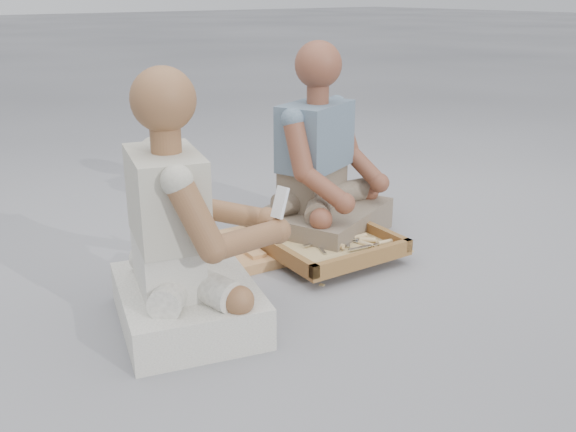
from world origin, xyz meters
TOP-DOWN VIEW (x-y plane):
  - ground at (0.00, 0.00)m, footprint 60.00×60.00m
  - carved_panel at (0.07, 0.57)m, footprint 0.72×0.52m
  - tool_tray at (0.27, 0.27)m, footprint 0.54×0.45m
  - chisel_0 at (0.33, 0.37)m, footprint 0.09×0.21m
  - chisel_1 at (0.32, 0.33)m, footprint 0.22×0.02m
  - chisel_2 at (0.42, 0.33)m, footprint 0.17×0.17m
  - chisel_3 at (0.41, 0.30)m, footprint 0.22×0.06m
  - chisel_4 at (0.25, 0.38)m, footprint 0.10×0.21m
  - chisel_5 at (0.26, 0.27)m, footprint 0.08×0.22m
  - chisel_6 at (0.40, 0.27)m, footprint 0.22×0.03m
  - chisel_7 at (0.41, 0.24)m, footprint 0.17×0.17m
  - chisel_8 at (0.39, 0.22)m, footprint 0.06×0.22m
  - chisel_9 at (0.44, 0.16)m, footprint 0.22×0.06m
  - wood_chip_0 at (0.11, 0.49)m, footprint 0.02×0.02m
  - wood_chip_1 at (0.59, 0.16)m, footprint 0.02×0.02m
  - wood_chip_2 at (-0.02, 0.38)m, footprint 0.02×0.02m
  - wood_chip_3 at (0.19, 0.27)m, footprint 0.02×0.02m
  - wood_chip_4 at (0.08, 0.12)m, footprint 0.02×0.02m
  - wood_chip_5 at (0.47, 0.65)m, footprint 0.02×0.02m
  - wood_chip_6 at (0.62, 0.14)m, footprint 0.02×0.02m
  - wood_chip_7 at (0.55, 0.64)m, footprint 0.02×0.02m
  - wood_chip_8 at (0.30, 0.34)m, footprint 0.02×0.02m
  - craftsman at (-0.50, 0.18)m, footprint 0.66×0.68m
  - companion at (0.43, 0.54)m, footprint 0.70×0.63m
  - mobile_phone at (-0.19, 0.03)m, footprint 0.06×0.05m

SIDE VIEW (x-z plane):
  - ground at x=0.00m, z-range 0.00..0.00m
  - wood_chip_0 at x=0.11m, z-range 0.00..0.00m
  - wood_chip_1 at x=0.59m, z-range 0.00..0.00m
  - wood_chip_2 at x=-0.02m, z-range 0.00..0.00m
  - wood_chip_3 at x=0.19m, z-range 0.00..0.00m
  - wood_chip_4 at x=0.08m, z-range 0.00..0.00m
  - wood_chip_5 at x=0.47m, z-range 0.00..0.00m
  - wood_chip_6 at x=0.62m, z-range 0.00..0.00m
  - wood_chip_7 at x=0.55m, z-range 0.00..0.00m
  - wood_chip_8 at x=0.30m, z-range 0.00..0.00m
  - carved_panel at x=0.07m, z-range 0.00..0.04m
  - tool_tray at x=0.27m, z-range 0.03..0.10m
  - chisel_4 at x=0.25m, z-range 0.06..0.08m
  - chisel_8 at x=0.39m, z-range 0.06..0.08m
  - chisel_3 at x=0.41m, z-range 0.06..0.09m
  - chisel_2 at x=0.42m, z-range 0.07..0.09m
  - chisel_0 at x=0.33m, z-range 0.07..0.09m
  - chisel_6 at x=0.40m, z-range 0.07..0.09m
  - chisel_7 at x=0.41m, z-range 0.07..0.09m
  - chisel_1 at x=0.32m, z-range 0.07..0.09m
  - chisel_9 at x=0.44m, z-range 0.07..0.09m
  - chisel_5 at x=0.26m, z-range 0.08..0.10m
  - companion at x=0.43m, z-range -0.15..0.75m
  - craftsman at x=-0.50m, z-range -0.14..0.75m
  - mobile_phone at x=-0.19m, z-range 0.37..0.48m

